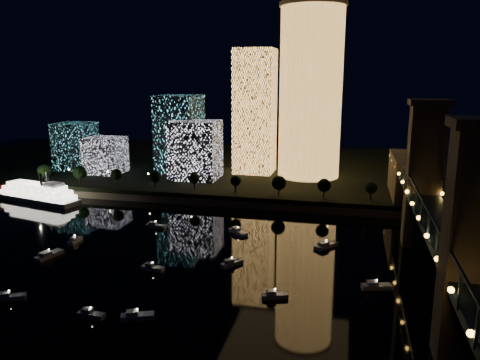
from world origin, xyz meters
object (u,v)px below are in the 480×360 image
object	(u,v)px
tower_rectangular	(255,112)
riverboat	(34,193)
tower_cylindrical	(311,92)
truss_bridge	(447,246)

from	to	relation	value
tower_rectangular	riverboat	world-z (taller)	tower_rectangular
tower_cylindrical	tower_rectangular	size ratio (longest dim) A/B	1.32
truss_bridge	riverboat	world-z (taller)	truss_bridge
tower_rectangular	truss_bridge	size ratio (longest dim) A/B	0.25
tower_rectangular	riverboat	size ratio (longest dim) A/B	1.36
riverboat	tower_cylindrical	bearing A→B (deg)	27.31
truss_bridge	riverboat	bearing A→B (deg)	158.61
tower_rectangular	truss_bridge	world-z (taller)	tower_rectangular
tower_rectangular	truss_bridge	bearing A→B (deg)	-60.14
tower_rectangular	truss_bridge	xyz separation A→B (m)	(76.20, -132.74, -22.09)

